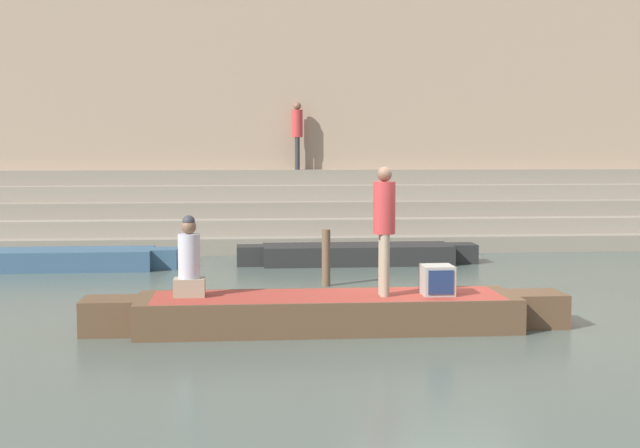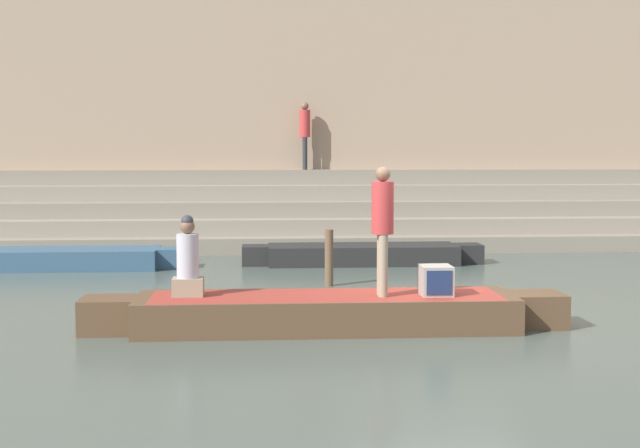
{
  "view_description": "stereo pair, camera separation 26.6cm",
  "coord_description": "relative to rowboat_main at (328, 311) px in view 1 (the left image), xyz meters",
  "views": [
    {
      "loc": [
        -2.95,
        -12.64,
        2.53
      ],
      "look_at": [
        -1.75,
        0.83,
        1.38
      ],
      "focal_mm": 50.0,
      "sensor_mm": 36.0,
      "label": 1
    },
    {
      "loc": [
        -2.69,
        -12.66,
        2.53
      ],
      "look_at": [
        -1.75,
        0.83,
        1.38
      ],
      "focal_mm": 50.0,
      "sensor_mm": 36.0,
      "label": 2
    }
  ],
  "objects": [
    {
      "name": "ghat_steps",
      "position": [
        1.75,
        10.63,
        0.46
      ],
      "size": [
        36.0,
        3.0,
        1.96
      ],
      "color": "gray",
      "rests_on": "ground"
    },
    {
      "name": "mooring_post",
      "position": [
        0.36,
        3.91,
        0.27
      ],
      "size": [
        0.16,
        0.16,
        1.04
      ],
      "primitive_type": "cylinder",
      "color": "brown",
      "rests_on": "ground"
    },
    {
      "name": "rowboat_main",
      "position": [
        0.0,
        0.0,
        0.0
      ],
      "size": [
        6.77,
        1.45,
        0.48
      ],
      "rotation": [
        0.0,
        0.0,
        -0.01
      ],
      "color": "brown",
      "rests_on": "ground"
    },
    {
      "name": "person_on_steps",
      "position": [
        0.31,
        11.43,
        2.76
      ],
      "size": [
        0.29,
        0.29,
        1.79
      ],
      "rotation": [
        0.0,
        0.0,
        4.49
      ],
      "color": "#28282D",
      "rests_on": "ghat_steps"
    },
    {
      "name": "moored_boat_distant",
      "position": [
        1.34,
        7.0,
        -0.03
      ],
      "size": [
        5.27,
        1.23,
        0.42
      ],
      "rotation": [
        0.0,
        0.0,
        -0.11
      ],
      "color": "black",
      "rests_on": "ground"
    },
    {
      "name": "person_rowing",
      "position": [
        -1.92,
        0.09,
        0.7
      ],
      "size": [
        0.43,
        0.34,
        1.13
      ],
      "rotation": [
        0.0,
        0.0,
        -0.27
      ],
      "color": "gray",
      "rests_on": "rowboat_main"
    },
    {
      "name": "tv_set",
      "position": [
        1.54,
        -0.08,
        0.43
      ],
      "size": [
        0.43,
        0.48,
        0.42
      ],
      "rotation": [
        0.0,
        0.0,
        0.02
      ],
      "color": "#9E998E",
      "rests_on": "rowboat_main"
    },
    {
      "name": "moored_boat_shore",
      "position": [
        -4.95,
        6.65,
        -0.03
      ],
      "size": [
        4.81,
        1.23,
        0.42
      ],
      "rotation": [
        0.0,
        0.0,
        0.08
      ],
      "color": "#33516B",
      "rests_on": "ground"
    },
    {
      "name": "ground_plane",
      "position": [
        1.75,
        0.37,
        -0.26
      ],
      "size": [
        120.0,
        120.0,
        0.0
      ],
      "primitive_type": "plane",
      "color": "#47544C"
    },
    {
      "name": "person_standing",
      "position": [
        0.78,
        -0.1,
        1.28
      ],
      "size": [
        0.31,
        0.31,
        1.8
      ],
      "rotation": [
        0.0,
        0.0,
        0.12
      ],
      "color": "gray",
      "rests_on": "rowboat_main"
    },
    {
      "name": "back_wall",
      "position": [
        1.75,
        12.32,
        3.2
      ],
      "size": [
        34.2,
        1.28,
        6.96
      ],
      "color": "tan",
      "rests_on": "ground"
    }
  ]
}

